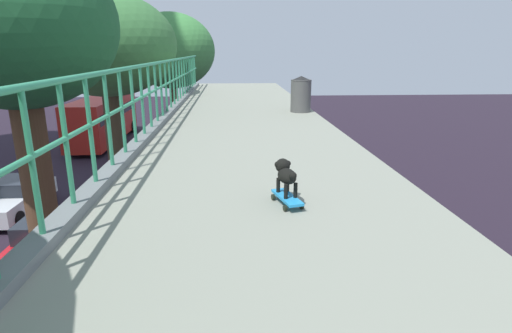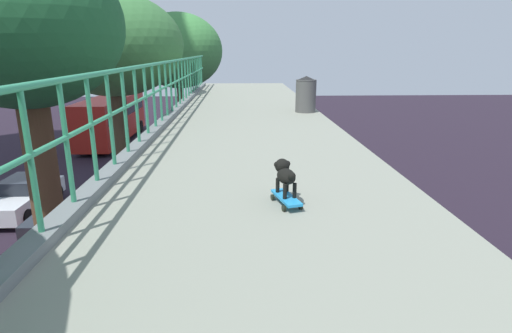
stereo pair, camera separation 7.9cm
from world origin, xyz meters
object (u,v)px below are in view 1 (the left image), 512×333
Objects in this scene: car_white_sixth at (16,198)px; toy_skateboard at (287,198)px; car_red_taxi_fifth at (53,236)px; city_bus at (103,117)px; litter_bin at (301,94)px; small_dog at (286,173)px.

car_white_sixth is 17.04m from toy_skateboard.
city_bus is (-3.48, 17.91, 1.18)m from car_red_taxi_fifth.
car_white_sixth is at bearing 144.86° from litter_bin.
car_red_taxi_fifth is 12.37m from small_dog.
small_dog is (-0.01, 0.07, 0.21)m from toy_skateboard.
city_bus is at bearing 91.51° from car_white_sixth.
small_dog is at bearing -54.01° from car_white_sixth.
litter_bin is (7.57, -3.63, 5.04)m from car_red_taxi_fifth.
city_bus is 28.96× the size of small_dog.
toy_skateboard is at bearing -69.94° from city_bus.
city_bus is at bearing 110.06° from toy_skateboard.
car_white_sixth is 13.99m from litter_bin.
city_bus is at bearing 117.15° from litter_bin.
city_bus reaches higher than car_white_sixth.
city_bus is 12.94× the size of litter_bin.
city_bus is 24.51m from litter_bin.
litter_bin reaches higher than small_dog.
car_white_sixth is 12.43× the size of small_dog.
toy_skateboard is (9.97, -27.30, 3.50)m from city_bus.
litter_bin is (1.08, 5.76, 0.35)m from toy_skateboard.
small_dog is (9.59, -13.21, 4.89)m from car_white_sixth.
litter_bin reaches higher than car_white_sixth.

